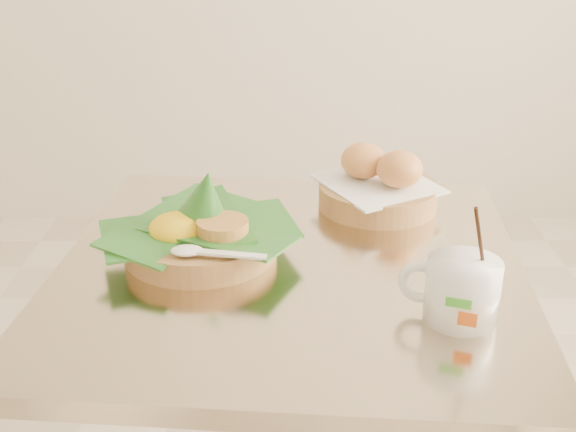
{
  "coord_description": "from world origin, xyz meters",
  "views": [
    {
      "loc": [
        0.09,
        -1.01,
        1.26
      ],
      "look_at": [
        0.09,
        -0.02,
        0.82
      ],
      "focal_mm": 45.0,
      "sensor_mm": 36.0,
      "label": 1
    }
  ],
  "objects_px": {
    "rice_basket": "(200,230)",
    "bread_basket": "(379,186)",
    "coffee_mug": "(460,288)",
    "cafe_table": "(290,381)"
  },
  "relations": [
    {
      "from": "cafe_table",
      "to": "coffee_mug",
      "type": "height_order",
      "value": "coffee_mug"
    },
    {
      "from": "rice_basket",
      "to": "coffee_mug",
      "type": "relative_size",
      "value": 1.77
    },
    {
      "from": "cafe_table",
      "to": "rice_basket",
      "type": "xyz_separation_m",
      "value": [
        -0.14,
        0.03,
        0.26
      ]
    },
    {
      "from": "cafe_table",
      "to": "rice_basket",
      "type": "bearing_deg",
      "value": 167.68
    },
    {
      "from": "cafe_table",
      "to": "bread_basket",
      "type": "relative_size",
      "value": 3.1
    },
    {
      "from": "coffee_mug",
      "to": "cafe_table",
      "type": "bearing_deg",
      "value": 144.28
    },
    {
      "from": "cafe_table",
      "to": "coffee_mug",
      "type": "xyz_separation_m",
      "value": [
        0.22,
        -0.16,
        0.27
      ]
    },
    {
      "from": "coffee_mug",
      "to": "bread_basket",
      "type": "bearing_deg",
      "value": 99.41
    },
    {
      "from": "rice_basket",
      "to": "bread_basket",
      "type": "xyz_separation_m",
      "value": [
        0.3,
        0.19,
        -0.0
      ]
    },
    {
      "from": "rice_basket",
      "to": "bread_basket",
      "type": "bearing_deg",
      "value": 32.17
    }
  ]
}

